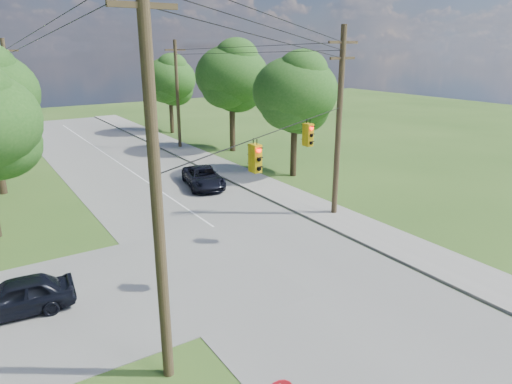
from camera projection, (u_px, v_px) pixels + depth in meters
ground at (298, 331)px, 15.77m from camera, size 140.00×140.00×0.00m
main_road at (265, 262)px, 20.80m from camera, size 10.00×100.00×0.03m
sidewalk_east at (369, 230)px, 24.25m from camera, size 2.60×100.00×0.12m
pole_sw at (155, 174)px, 11.81m from camera, size 2.00×0.32×12.00m
pole_ne at (339, 121)px, 25.11m from camera, size 2.00×0.32×10.50m
pole_north_e at (177, 94)px, 42.80m from camera, size 2.00×0.32×10.00m
pole_north_w at (12, 104)px, 35.60m from camera, size 2.00×0.32×10.00m
power_lines at (185, 51)px, 22.99m from camera, size 13.93×29.62×4.93m
traffic_signals at (285, 145)px, 18.96m from camera, size 4.91×3.27×1.05m
tree_e_near at (295, 92)px, 32.87m from camera, size 6.20×6.20×8.81m
tree_e_mid at (232, 75)px, 40.93m from camera, size 6.60×6.60×9.64m
tree_e_far at (170, 79)px, 50.30m from camera, size 5.80×5.80×8.32m
car_cross_dark at (16, 297)px, 16.55m from camera, size 4.16×2.00×1.37m
car_main_north at (203, 177)px, 31.74m from camera, size 3.30×5.29×1.37m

